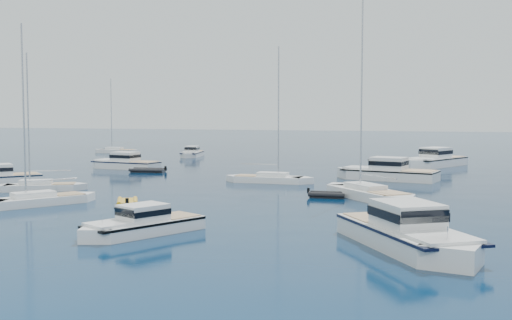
% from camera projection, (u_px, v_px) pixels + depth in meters
% --- Properties ---
extents(ground, '(400.00, 400.00, 0.00)m').
position_uv_depth(ground, '(169.00, 221.00, 40.72)').
color(ground, '#082C50').
rests_on(ground, ground).
extents(motor_cruiser_near, '(6.19, 8.62, 2.20)m').
position_uv_depth(motor_cruiser_near, '(141.00, 234.00, 36.13)').
color(motor_cruiser_near, silver).
rests_on(motor_cruiser_near, ground).
extents(motor_cruiser_right, '(9.28, 11.78, 3.07)m').
position_uv_depth(motor_cruiser_right, '(409.00, 249.00, 32.27)').
color(motor_cruiser_right, silver).
rests_on(motor_cruiser_right, ground).
extents(motor_cruiser_centre, '(11.93, 5.90, 3.00)m').
position_uv_depth(motor_cruiser_centre, '(386.00, 180.00, 65.37)').
color(motor_cruiser_centre, silver).
rests_on(motor_cruiser_centre, ground).
extents(motor_cruiser_far_l, '(10.41, 4.44, 2.65)m').
position_uv_depth(motor_cruiser_far_l, '(124.00, 169.00, 78.30)').
color(motor_cruiser_far_l, white).
rests_on(motor_cruiser_far_l, ground).
extents(motor_cruiser_distant, '(8.91, 12.33, 3.16)m').
position_uv_depth(motor_cruiser_distant, '(435.00, 167.00, 81.12)').
color(motor_cruiser_distant, white).
rests_on(motor_cruiser_distant, ground).
extents(motor_cruiser_horizon, '(3.93, 8.49, 2.14)m').
position_uv_depth(motor_cruiser_horizon, '(192.00, 157.00, 99.14)').
color(motor_cruiser_horizon, silver).
rests_on(motor_cruiser_horizon, ground).
extents(sailboat_fore, '(7.35, 9.28, 13.99)m').
position_uv_depth(sailboat_fore, '(39.00, 205.00, 47.62)').
color(sailboat_fore, white).
rests_on(sailboat_fore, ground).
extents(sailboat_mid_r, '(9.93, 10.73, 17.08)m').
position_uv_depth(sailboat_mid_r, '(368.00, 199.00, 51.08)').
color(sailboat_mid_r, silver).
rests_on(sailboat_mid_r, ground).
extents(sailboat_mid_l, '(8.72, 5.83, 12.67)m').
position_uv_depth(sailboat_mid_l, '(40.00, 190.00, 56.40)').
color(sailboat_mid_l, silver).
rests_on(sailboat_mid_l, ground).
extents(sailboat_centre, '(9.49, 2.54, 13.92)m').
position_uv_depth(sailboat_centre, '(269.00, 182.00, 62.79)').
color(sailboat_centre, white).
rests_on(sailboat_centre, ground).
extents(sailboat_far_l, '(9.06, 2.73, 13.18)m').
position_uv_depth(sailboat_far_l, '(116.00, 153.00, 108.13)').
color(sailboat_far_l, white).
rests_on(sailboat_far_l, ground).
extents(tender_yellow, '(3.14, 3.74, 0.95)m').
position_uv_depth(tender_yellow, '(127.00, 205.00, 47.51)').
color(tender_yellow, '#E2A10D').
rests_on(tender_yellow, ground).
extents(tender_grey_near, '(3.19, 1.88, 0.95)m').
position_uv_depth(tender_grey_near, '(327.00, 197.00, 51.76)').
color(tender_grey_near, black).
rests_on(tender_grey_near, ground).
extents(tender_grey_far, '(4.52, 2.76, 0.95)m').
position_uv_depth(tender_grey_far, '(148.00, 172.00, 73.64)').
color(tender_grey_far, black).
rests_on(tender_grey_far, ground).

